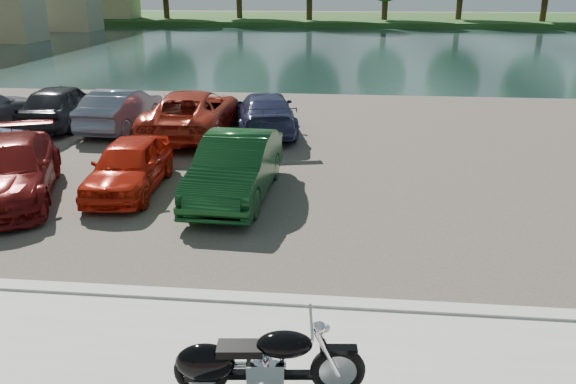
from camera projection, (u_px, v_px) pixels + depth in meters
The scene contains 12 objects.
kerb at pixel (239, 300), 9.01m from camera, with size 60.00×0.30×0.14m, color #B7B5AC.
parking_lot at pixel (292, 148), 17.42m from camera, with size 60.00×18.00×0.04m, color #443E37.
river at pixel (326, 48), 44.44m from camera, with size 120.00×40.00×0.00m, color #172A28.
far_bank at pixel (335, 19), 74.15m from camera, with size 120.00×24.00×0.60m, color #234819.
motorcycle at pixel (251, 362), 6.76m from camera, with size 2.33×0.75×1.05m.
car_3 at pixel (10, 170), 13.12m from camera, with size 1.94×4.77×1.38m, color #5F0E0D.
car_4 at pixel (129, 165), 13.63m from camera, with size 1.51×3.75×1.28m, color red.
car_5 at pixel (236, 167), 13.20m from camera, with size 1.56×4.47×1.47m, color #103D19.
car_8 at pixel (61, 105), 19.76m from camera, with size 1.79×4.44×1.51m, color black.
car_9 at pixel (121, 109), 19.43m from camera, with size 1.47×4.23×1.39m, color slate.
car_10 at pixel (192, 113), 18.56m from camera, with size 2.52×5.47×1.52m, color #A92D1C.
car_11 at pixel (266, 113), 18.98m from camera, with size 1.90×4.67×1.36m, color navy.
Camera 1 is at (1.58, -5.71, 4.86)m, focal length 35.00 mm.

